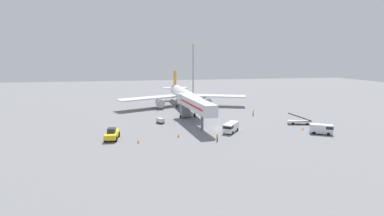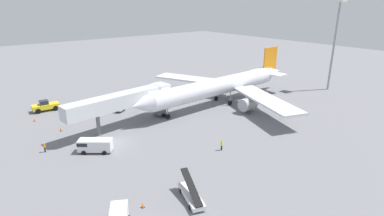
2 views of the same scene
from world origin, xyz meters
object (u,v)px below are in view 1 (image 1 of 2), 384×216
safety_cone_alpha (303,129)px  safety_cone_charlie (178,136)px  service_van_rear_left (231,127)px  ground_crew_worker_foreground (217,137)px  safety_cone_bravo (138,141)px  airplane_at_gate (184,95)px  pushback_tug (112,134)px  belt_loader_truck (299,121)px  jet_bridge (194,104)px  apron_light_mast (193,58)px  ground_crew_worker_midground (253,112)px  baggage_cart_near_left (160,120)px  service_van_near_center (322,129)px

safety_cone_alpha → safety_cone_charlie: 29.99m
service_van_rear_left → ground_crew_worker_foreground: (-5.05, -6.41, -0.34)m
safety_cone_bravo → airplane_at_gate: bearing=67.8°
airplane_at_gate → safety_cone_bravo: 41.51m
pushback_tug → service_van_rear_left: bearing=1.4°
belt_loader_truck → safety_cone_bravo: size_ratio=9.14×
jet_bridge → apron_light_mast: bearing=79.1°
airplane_at_gate → apron_light_mast: (9.54, 32.08, 12.65)m
belt_loader_truck → safety_cone_bravo: 41.92m
safety_cone_bravo → safety_cone_charlie: (8.57, 2.69, 0.02)m
safety_cone_alpha → safety_cone_charlie: bearing=-179.3°
pushback_tug → ground_crew_worker_foreground: pushback_tug is taller
service_van_rear_left → ground_crew_worker_midground: bearing=52.9°
safety_cone_charlie → apron_light_mast: apron_light_mast is taller
jet_bridge → baggage_cart_near_left: (-8.45, 2.49, -4.47)m
service_van_rear_left → safety_cone_charlie: (-12.40, -1.64, -0.90)m
apron_light_mast → service_van_near_center: bearing=-77.8°
airplane_at_gate → safety_cone_charlie: (-7.02, -35.58, -3.96)m
belt_loader_truck → baggage_cart_near_left: belt_loader_truck is taller
airplane_at_gate → service_van_rear_left: bearing=-81.0°
ground_crew_worker_foreground → apron_light_mast: apron_light_mast is taller
jet_bridge → safety_cone_alpha: bearing=-24.0°
jet_bridge → service_van_rear_left: (6.73, -9.60, -3.98)m
jet_bridge → baggage_cart_near_left: size_ratio=9.32×
baggage_cart_near_left → safety_cone_bravo: (-5.79, -16.42, -0.43)m
baggage_cart_near_left → ground_crew_worker_foreground: 21.09m
jet_bridge → pushback_tug: (-19.60, -10.26, -4.08)m
ground_crew_worker_foreground → apron_light_mast: bearing=82.8°
airplane_at_gate → safety_cone_bravo: size_ratio=72.80×
pushback_tug → baggage_cart_near_left: pushback_tug is taller
belt_loader_truck → safety_cone_alpha: (-2.46, -5.52, -0.43)m
jet_bridge → safety_cone_charlie: (-5.67, -11.24, -4.88)m
service_van_rear_left → belt_loader_truck: bearing=12.0°
service_van_rear_left → ground_crew_worker_foreground: bearing=-128.2°
airplane_at_gate → pushback_tug: (-20.95, -34.59, -3.16)m
baggage_cart_near_left → apron_light_mast: apron_light_mast is taller
airplane_at_gate → service_van_near_center: (25.00, -39.27, -3.04)m
airplane_at_gate → ground_crew_worker_midground: airplane_at_gate is taller
jet_bridge → safety_cone_alpha: jet_bridge is taller
baggage_cart_near_left → ground_crew_worker_foreground: (10.13, -18.50, 0.15)m
service_van_rear_left → ground_crew_worker_foreground: 8.16m
service_van_rear_left → safety_cone_charlie: 12.54m
airplane_at_gate → ground_crew_worker_foreground: (0.33, -40.34, -3.40)m
pushback_tug → safety_cone_alpha: pushback_tug is taller
service_van_near_center → belt_loader_truck: bearing=87.4°
belt_loader_truck → ground_crew_worker_midground: 14.46m
ground_crew_worker_foreground → airplane_at_gate: bearing=90.5°
service_van_near_center → baggage_cart_near_left: size_ratio=2.08×
baggage_cart_near_left → ground_crew_worker_midground: 28.16m
safety_cone_charlie → belt_loader_truck: bearing=10.3°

